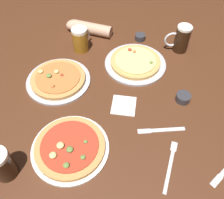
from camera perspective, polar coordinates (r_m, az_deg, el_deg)
ground_plane at (r=1.20m, az=0.00°, el=-1.06°), size 2.40×2.40×0.03m
pizza_plate_near at (r=1.04m, az=-9.86°, el=-11.04°), size 0.33×0.33×0.05m
pizza_plate_far at (r=1.29m, az=-12.55°, el=4.66°), size 0.33×0.33×0.05m
pizza_plate_side at (r=1.36m, az=5.51°, el=8.69°), size 0.34×0.34×0.05m
beer_mug_dark at (r=1.02m, az=-24.67°, el=-13.60°), size 0.12×0.12×0.14m
beer_mug_amber at (r=1.44m, az=-7.43°, el=13.84°), size 0.11×0.13×0.14m
beer_mug_pale at (r=1.47m, az=15.99°, el=13.58°), size 0.14×0.08×0.16m
ramekin_sauce at (r=1.55m, az=6.63°, el=14.40°), size 0.06×0.06×0.03m
ramekin_butter at (r=1.23m, az=16.39°, el=0.43°), size 0.07×0.07×0.04m
napkin_folded at (r=1.17m, az=2.78°, el=-1.34°), size 0.14×0.14×0.01m
fork_left at (r=1.04m, az=13.56°, el=-14.71°), size 0.12×0.22×0.01m
knife_spare at (r=1.11m, az=11.47°, el=-7.04°), size 0.21×0.03×0.01m
diner_arm at (r=1.59m, az=-5.93°, el=16.47°), size 0.29×0.18×0.07m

